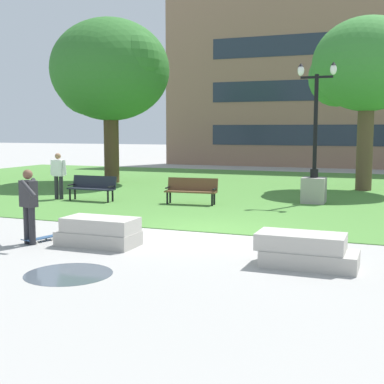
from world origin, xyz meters
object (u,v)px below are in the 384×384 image
Objects in this scene: park_bench_near_right at (92,187)px; concrete_block_left at (306,251)px; concrete_block_center at (99,232)px; lamp_post_left at (314,175)px; skateboard at (42,238)px; person_skateboarder at (29,202)px; park_bench_near_left at (192,189)px; person_bystander_near_lawn at (58,173)px.

concrete_block_left is at bearing -36.93° from park_bench_near_right.
lamp_post_left is at bearing 68.19° from concrete_block_center.
skateboard is 7.06m from park_bench_near_right.
park_bench_near_right reaches higher than skateboard.
person_skateboarder is 7.42m from park_bench_near_left.
person_skateboarder is 1.00× the size of person_bystander_near_lawn.
person_bystander_near_lawn is (-3.96, 6.76, 0.01)m from person_skateboarder.
park_bench_near_left reaches higher than concrete_block_center.
person_bystander_near_lawn is at bearing 120.37° from person_skateboarder.
lamp_post_left is at bearing 24.87° from park_bench_near_left.
lamp_post_left is 2.85× the size of person_bystander_near_lawn.
person_skateboarder is 0.94m from skateboard.
concrete_block_left is at bearing -0.50° from skateboard.
concrete_block_left is 8.71m from park_bench_near_left.
person_skateboarder is 7.83m from person_bystander_near_lawn.
lamp_post_left is (4.95, 8.83, 0.93)m from skateboard.
skateboard is at bearing 179.50° from concrete_block_left.
park_bench_near_left is at bearing 81.32° from person_skateboarder.
park_bench_near_right is at bearing 112.05° from skateboard.
person_skateboarder is 0.95× the size of park_bench_near_right.
lamp_post_left is at bearing 97.47° from concrete_block_left.
concrete_block_left is 8.98m from lamp_post_left.
lamp_post_left is at bearing 60.73° from skateboard.
park_bench_near_right is 0.37× the size of lamp_post_left.
person_bystander_near_lawn reaches higher than skateboard.
person_bystander_near_lawn is at bearing -176.92° from park_bench_near_right.
lamp_post_left is (-1.16, 8.88, 0.71)m from concrete_block_left.
concrete_block_center and concrete_block_left have the same top height.
park_bench_near_left is 1.02× the size of park_bench_near_right.
person_bystander_near_lawn reaches higher than park_bench_near_right.
skateboard is at bearing -57.90° from person_bystander_near_lawn.
concrete_block_center is at bearing 16.03° from person_skateboarder.
concrete_block_center is 0.95× the size of concrete_block_left.
concrete_block_center is 1.49m from skateboard.
park_bench_near_left is at bearing 81.63° from skateboard.
concrete_block_center is 4.65m from concrete_block_left.
person_skateboarder reaches higher than park_bench_near_right.
park_bench_near_right is at bearing 3.08° from person_bystander_near_lawn.
person_skateboarder is at bearing -105.62° from skateboard.
concrete_block_center is at bearing -111.81° from lamp_post_left.
park_bench_near_right is (-8.75, 6.58, 0.23)m from concrete_block_left.
lamp_post_left is 9.30m from person_bystander_near_lawn.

